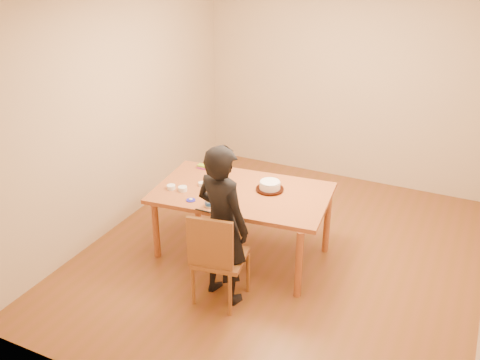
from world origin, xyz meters
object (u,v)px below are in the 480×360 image
at_px(dining_table, 242,193).
at_px(dining_chair, 221,258).
at_px(person, 222,225).
at_px(cake, 270,185).
at_px(cake_plate, 270,189).

distance_m(dining_table, dining_chair, 0.84).
relative_size(dining_table, person, 1.14).
distance_m(dining_chair, person, 0.33).
bearing_deg(cake, dining_table, -150.01).
xyz_separation_m(dining_chair, person, (0.00, 0.05, 0.32)).
relative_size(dining_chair, cake_plate, 1.55).
relative_size(cake_plate, person, 0.19).
bearing_deg(cake, dining_chair, -96.06).
bearing_deg(cake_plate, cake, 0.00).
bearing_deg(dining_table, person, -84.54).
bearing_deg(cake_plate, dining_table, -150.01).
height_order(dining_chair, person, person).
bearing_deg(dining_table, cake, 23.84).
bearing_deg(person, cake_plate, -80.88).
height_order(cake, person, person).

